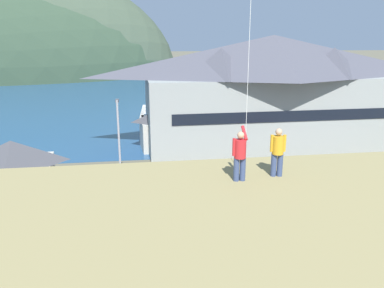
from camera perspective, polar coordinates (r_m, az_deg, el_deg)
name	(u,v)px	position (r m, az deg, el deg)	size (l,w,h in m)	color
ground_plane	(204,253)	(23.31, 1.81, -15.77)	(600.00, 600.00, 0.00)	#66604C
parking_lot_pad	(192,214)	(27.62, 0.00, -10.31)	(40.00, 20.00, 0.10)	gray
bay_water	(154,97)	(80.56, -5.59, 6.98)	(360.00, 84.00, 0.03)	navy
harbor_lodge	(272,89)	(43.98, 11.70, 8.00)	(29.34, 11.10, 12.27)	#999E99
storage_shed_near_lot	(14,172)	(31.17, -24.82, -3.75)	(6.31, 6.06, 4.92)	beige
storage_shed_waterside	(161,128)	(42.59, -4.68, 2.34)	(4.95, 4.70, 4.53)	beige
wharf_dock	(174,121)	(55.23, -2.66, 3.36)	(3.20, 13.58, 0.70)	#70604C
moored_boat_wharfside	(150,122)	(53.19, -6.22, 3.20)	(2.33, 7.19, 2.16)	silver
moored_boat_outer_mooring	(197,115)	(57.83, 0.71, 4.31)	(3.05, 8.07, 2.16)	#23564C
moored_boat_inner_slip	(148,115)	(58.27, -6.46, 4.30)	(2.82, 7.51, 2.16)	#A8A399
parked_car_front_row_end	(200,189)	(29.10, 1.17, -6.72)	(4.21, 2.08, 1.82)	#9EA3A8
parked_car_front_row_silver	(321,222)	(25.53, 18.52, -10.95)	(4.34, 2.33, 1.82)	#236633
parked_car_front_row_red	(344,187)	(31.70, 21.56, -5.95)	(4.25, 2.16, 1.82)	red
parked_car_back_row_left	(245,221)	(24.70, 7.92, -11.17)	(4.28, 2.20, 1.82)	#B28923
parked_car_back_row_right	(272,188)	(29.98, 11.74, -6.37)	(4.33, 2.32, 1.82)	#B28923
parked_car_mid_row_far	(108,202)	(27.64, -12.39, -8.37)	(4.32, 2.29, 1.82)	red
parking_light_pole	(119,139)	(31.17, -10.77, 0.78)	(0.24, 0.78, 7.29)	#ADADB2
person_kite_flyer	(240,154)	(13.14, 7.11, -1.50)	(0.51, 0.66, 1.86)	#384770
person_companion	(278,151)	(13.81, 12.56, -0.98)	(0.55, 0.40, 1.74)	#384770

